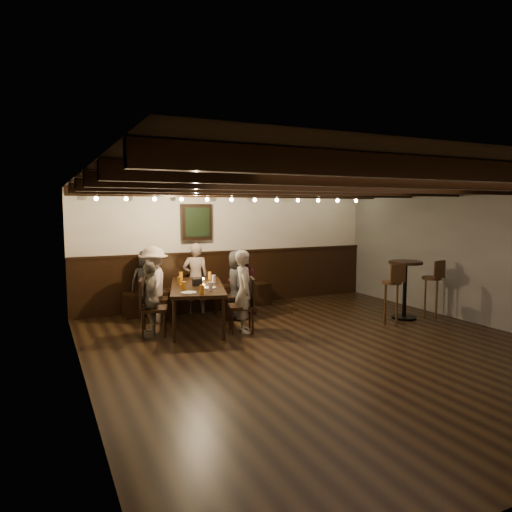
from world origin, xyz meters
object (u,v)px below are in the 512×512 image
chair_left_near (156,307)px  person_left_near (154,284)px  chair_right_far (242,315)px  person_right_near (238,285)px  high_top_table (405,281)px  person_bench_centre (196,278)px  person_bench_left (147,283)px  person_bench_right (243,283)px  chair_right_near (236,305)px  dining_table (197,289)px  chair_left_far (153,318)px  bar_stool_right (431,296)px  person_right_far (244,291)px  bar_stool_left (391,301)px  person_left_far (150,299)px

chair_left_near → person_left_near: 0.42m
chair_right_far → person_right_near: bearing=-2.0°
person_right_near → high_top_table: bearing=-98.7°
person_bench_centre → chair_left_near: bearing=39.9°
chair_right_far → person_bench_left: size_ratio=0.70×
person_bench_centre → person_bench_left: bearing=9.5°
chair_left_near → person_bench_left: 0.61m
chair_left_near → person_right_near: person_right_near is taller
person_bench_left → person_bench_right: (1.72, -0.52, -0.04)m
chair_right_near → person_bench_centre: (-0.52, 0.78, 0.42)m
dining_table → person_bench_left: 1.27m
chair_left_far → chair_right_near: size_ratio=1.06×
person_bench_right → bar_stool_right: size_ratio=1.09×
person_bench_right → person_right_far: 1.36m
chair_right_far → person_bench_right: size_ratio=0.76×
chair_right_near → bar_stool_left: size_ratio=0.80×
chair_left_near → person_right_near: bearing=90.0°
person_bench_centre → chair_right_near: bearing=140.1°
person_bench_left → high_top_table: size_ratio=1.19×
person_bench_right → person_left_near: 1.71m
person_bench_left → bar_stool_left: bearing=163.6°
dining_table → chair_left_far: bearing=-148.0°
chair_left_near → chair_right_near: (1.38, -0.41, 0.00)m
person_right_far → high_top_table: size_ratio=1.27×
chair_right_far → person_right_far: bearing=-90.0°
person_bench_left → person_bench_right: size_ratio=1.07×
chair_left_far → person_bench_centre: 1.71m
chair_left_near → person_left_far: size_ratio=0.72×
person_bench_centre → person_right_far: (0.29, -1.65, -0.01)m
person_right_near → chair_left_near: bearing=90.0°
dining_table → person_right_far: 0.87m
chair_right_far → person_bench_left: (-1.16, 1.76, 0.36)m
high_top_table → person_bench_left: bearing=152.3°
person_bench_right → bar_stool_right: person_bench_right is taller
person_left_far → person_right_near: (1.70, 0.43, 0.04)m
person_left_far → bar_stool_right: person_left_far is taller
chair_left_near → person_right_far: 1.77m
chair_right_near → chair_left_near: bearing=90.0°
person_left_near → bar_stool_left: size_ratio=1.26×
person_left_far → person_right_far: 1.50m
person_bench_centre → bar_stool_left: size_ratio=1.26×
person_right_far → high_top_table: 3.06m
person_bench_left → high_top_table: person_bench_left is taller
chair_right_near → chair_right_far: 0.90m
bar_stool_left → person_right_near: bearing=151.2°
person_bench_centre → person_left_far: (-1.15, -1.22, -0.09)m
chair_right_far → person_right_near: (0.29, 0.85, 0.36)m
chair_right_near → chair_right_far: (-0.26, -0.86, 0.01)m
person_bench_left → person_right_far: bearing=140.7°
chair_left_far → high_top_table: bearing=95.6°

